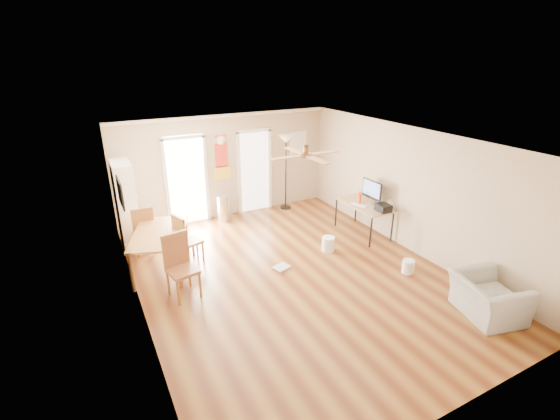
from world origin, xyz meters
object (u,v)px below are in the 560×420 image
torchiere_lamp (286,173)px  printer (383,208)px  dining_chair_far (143,229)px  computer_desk (363,219)px  dining_chair_right_a (187,238)px  wastebasket_b (408,267)px  bookshelf (126,205)px  wastebasket_a (328,244)px  armchair (488,297)px  dining_chair_right_b (189,239)px  trash_can (223,208)px  dining_table (162,251)px  dining_chair_near (182,268)px

torchiere_lamp → printer: torchiere_lamp is taller
dining_chair_far → computer_desk: dining_chair_far is taller
dining_chair_right_a → computer_desk: (3.96, -0.71, -0.09)m
wastebasket_b → bookshelf: bearing=140.9°
torchiere_lamp → bookshelf: bearing=-174.5°
wastebasket_a → armchair: size_ratio=0.31×
bookshelf → dining_chair_right_b: bearing=-61.4°
printer → wastebasket_a: bearing=177.2°
trash_can → dining_table: bearing=-137.8°
dining_chair_near → wastebasket_a: (3.17, 0.24, -0.41)m
dining_chair_right_a → wastebasket_a: bearing=-110.3°
dining_chair_near → printer: (4.47, 0.07, 0.25)m
dining_chair_near → wastebasket_a: dining_chair_near is taller
dining_chair_right_b → dining_table: bearing=74.1°
printer → wastebasket_a: 1.46m
printer → dining_chair_near: bearing=-174.3°
armchair → computer_desk: bearing=10.7°
armchair → trash_can: bearing=37.5°
torchiere_lamp → wastebasket_a: torchiere_lamp is taller
dining_chair_far → wastebasket_a: bearing=153.8°
dining_chair_right_a → computer_desk: bearing=-99.3°
dining_chair_right_a → printer: dining_chair_right_a is taller
dining_chair_right_a → trash_can: 2.02m
dining_table → printer: bearing=-12.8°
dining_chair_right_a → dining_chair_near: bearing=163.1°
bookshelf → armchair: size_ratio=1.86×
dining_chair_far → torchiere_lamp: bearing=-166.9°
dining_chair_far → wastebasket_a: 3.92m
dining_chair_right_a → computer_desk: dining_chair_right_a is taller
dining_chair_right_a → armchair: size_ratio=0.90×
trash_can → dining_chair_near: bearing=-121.8°
torchiere_lamp → wastebasket_b: size_ratio=7.50×
dining_chair_right_b → wastebasket_a: (2.76, -0.89, -0.37)m
dining_table → dining_chair_near: size_ratio=1.39×
bookshelf → computer_desk: (4.90, -1.86, -0.58)m
dining_table → wastebasket_b: dining_table is taller
bookshelf → dining_chair_near: size_ratio=1.67×
dining_table → dining_chair_near: bearing=-83.2°
dining_table → armchair: dining_table is taller
dining_chair_right_a → wastebasket_b: 4.42m
printer → armchair: printer is taller
torchiere_lamp → computer_desk: torchiere_lamp is taller
wastebasket_b → trash_can: bearing=119.3°
dining_table → dining_chair_right_b: bearing=1.2°
bookshelf → dining_chair_far: 0.65m
printer → wastebasket_b: bearing=-104.0°
dining_chair_right_b → armchair: size_ratio=1.03×
dining_chair_near → trash_can: 3.33m
armchair → wastebasket_b: bearing=19.5°
dining_chair_far → wastebasket_b: bearing=143.9°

